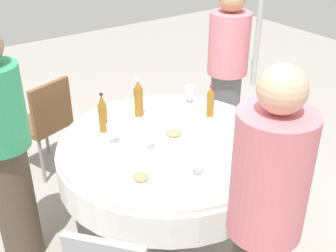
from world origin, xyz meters
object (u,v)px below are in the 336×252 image
at_px(wine_glass_inner, 197,162).
at_px(plate_front, 174,135).
at_px(plate_south, 141,179).
at_px(chair_inner, 46,119).
at_px(bottle_amber_far, 103,114).
at_px(person_near, 227,76).
at_px(dining_table, 168,158).
at_px(wine_glass_west, 190,92).
at_px(person_far, 263,227).
at_px(wine_glass_east, 112,130).
at_px(wine_glass_mid, 150,137).
at_px(person_left, 4,149).
at_px(bottle_amber_near, 210,102).
at_px(bottle_amber_left, 139,99).

height_order(wine_glass_inner, plate_front, wine_glass_inner).
xyz_separation_m(plate_south, chair_inner, (-1.49, -0.04, -0.23)).
bearing_deg(bottle_amber_far, person_near, 94.44).
bearing_deg(chair_inner, plate_front, -87.00).
height_order(bottle_amber_far, chair_inner, bottle_amber_far).
distance_m(dining_table, wine_glass_west, 0.65).
bearing_deg(person_near, person_far, -63.17).
height_order(bottle_amber_far, wine_glass_east, bottle_amber_far).
xyz_separation_m(wine_glass_mid, plate_south, (0.26, -0.24, -0.08)).
xyz_separation_m(wine_glass_east, person_left, (-0.16, -0.66, 0.01)).
xyz_separation_m(person_left, chair_inner, (-0.87, 0.55, -0.33)).
xyz_separation_m(wine_glass_west, wine_glass_inner, (0.81, -0.57, -0.00)).
distance_m(wine_glass_mid, wine_glass_east, 0.26).
relative_size(plate_south, person_near, 0.14).
distance_m(dining_table, plate_south, 0.52).
height_order(wine_glass_east, person_left, person_left).
relative_size(plate_front, person_far, 0.15).
distance_m(bottle_amber_far, wine_glass_west, 0.77).
bearing_deg(person_left, person_far, -132.95).
bearing_deg(wine_glass_mid, bottle_amber_far, -161.32).
bearing_deg(wine_glass_east, chair_inner, -173.95).
distance_m(wine_glass_east, person_far, 1.26).
relative_size(plate_south, chair_inner, 0.27).
xyz_separation_m(plate_front, person_near, (-0.44, 0.88, 0.09)).
bearing_deg(person_left, person_near, -67.54).
height_order(bottle_amber_near, wine_glass_mid, bottle_amber_near).
bearing_deg(wine_glass_mid, bottle_amber_near, 103.04).
bearing_deg(bottle_amber_far, person_far, 2.86).
relative_size(bottle_amber_near, bottle_amber_far, 0.86).
bearing_deg(chair_inner, person_far, -104.67).
height_order(plate_front, person_far, person_far).
bearing_deg(plate_south, plate_front, 123.90).
relative_size(wine_glass_east, wine_glass_inner, 1.05).
distance_m(wine_glass_west, wine_glass_inner, 0.99).
bearing_deg(person_near, plate_south, -86.87).
distance_m(wine_glass_west, person_far, 1.62).
relative_size(dining_table, bottle_amber_far, 5.23).
distance_m(bottle_amber_near, wine_glass_west, 0.26).
relative_size(person_left, chair_inner, 1.86).
bearing_deg(wine_glass_west, plate_front, -49.03).
relative_size(bottle_amber_left, plate_front, 1.13).
bearing_deg(person_near, bottle_amber_left, -114.16).
height_order(wine_glass_mid, person_far, person_far).
bearing_deg(wine_glass_east, bottle_amber_near, 85.72).
height_order(wine_glass_east, wine_glass_west, wine_glass_east).
distance_m(dining_table, bottle_amber_far, 0.55).
height_order(bottle_amber_near, wine_glass_inner, bottle_amber_near).
relative_size(wine_glass_west, plate_front, 0.56).
bearing_deg(wine_glass_mid, wine_glass_inner, 9.55).
height_order(bottle_amber_left, person_far, person_far).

